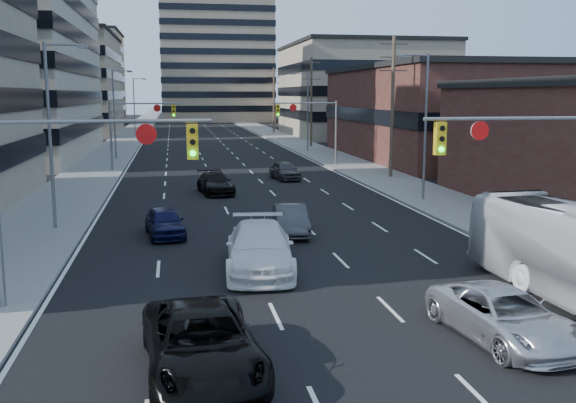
% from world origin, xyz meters
% --- Properties ---
extents(road_surface, '(18.00, 300.00, 0.02)m').
position_xyz_m(road_surface, '(0.00, 130.00, 0.01)').
color(road_surface, black).
rests_on(road_surface, ground).
extents(sidewalk_left, '(5.00, 300.00, 0.15)m').
position_xyz_m(sidewalk_left, '(-11.50, 130.00, 0.07)').
color(sidewalk_left, slate).
rests_on(sidewalk_left, ground).
extents(sidewalk_right, '(5.00, 300.00, 0.15)m').
position_xyz_m(sidewalk_right, '(11.50, 130.00, 0.07)').
color(sidewalk_right, slate).
rests_on(sidewalk_right, ground).
extents(office_left_far, '(20.00, 30.00, 16.00)m').
position_xyz_m(office_left_far, '(-24.00, 100.00, 8.00)').
color(office_left_far, gray).
rests_on(office_left_far, ground).
extents(storefront_right_mid, '(20.00, 30.00, 9.00)m').
position_xyz_m(storefront_right_mid, '(24.00, 50.00, 4.50)').
color(storefront_right_mid, '#472119').
rests_on(storefront_right_mid, ground).
extents(office_right_far, '(22.00, 28.00, 14.00)m').
position_xyz_m(office_right_far, '(25.00, 88.00, 7.00)').
color(office_right_far, gray).
rests_on(office_right_far, ground).
extents(apartment_tower, '(26.00, 26.00, 58.00)m').
position_xyz_m(apartment_tower, '(6.00, 150.00, 29.00)').
color(apartment_tower, gray).
rests_on(apartment_tower, ground).
extents(bg_block_left, '(24.00, 24.00, 20.00)m').
position_xyz_m(bg_block_left, '(-28.00, 140.00, 10.00)').
color(bg_block_left, '#ADA089').
rests_on(bg_block_left, ground).
extents(bg_block_right, '(22.00, 22.00, 12.00)m').
position_xyz_m(bg_block_right, '(32.00, 130.00, 6.00)').
color(bg_block_right, gray).
rests_on(bg_block_right, ground).
extents(signal_near_left, '(6.59, 0.33, 6.00)m').
position_xyz_m(signal_near_left, '(-7.45, 8.00, 4.33)').
color(signal_near_left, slate).
rests_on(signal_near_left, ground).
extents(signal_near_right, '(6.59, 0.33, 6.00)m').
position_xyz_m(signal_near_right, '(7.45, 8.00, 4.33)').
color(signal_near_right, slate).
rests_on(signal_near_right, ground).
extents(signal_far_left, '(6.09, 0.33, 6.00)m').
position_xyz_m(signal_far_left, '(-7.68, 45.00, 4.30)').
color(signal_far_left, slate).
rests_on(signal_far_left, ground).
extents(signal_far_right, '(6.09, 0.33, 6.00)m').
position_xyz_m(signal_far_right, '(7.68, 45.00, 4.30)').
color(signal_far_right, slate).
rests_on(signal_far_right, ground).
extents(utility_pole_block, '(2.20, 0.28, 11.00)m').
position_xyz_m(utility_pole_block, '(12.20, 36.00, 5.78)').
color(utility_pole_block, '#4C3D2D').
rests_on(utility_pole_block, ground).
extents(utility_pole_midblock, '(2.20, 0.28, 11.00)m').
position_xyz_m(utility_pole_midblock, '(12.20, 66.00, 5.78)').
color(utility_pole_midblock, '#4C3D2D').
rests_on(utility_pole_midblock, ground).
extents(utility_pole_distant, '(2.20, 0.28, 11.00)m').
position_xyz_m(utility_pole_distant, '(12.20, 96.00, 5.78)').
color(utility_pole_distant, '#4C3D2D').
rests_on(utility_pole_distant, ground).
extents(streetlight_left_near, '(2.03, 0.22, 9.00)m').
position_xyz_m(streetlight_left_near, '(-10.34, 20.00, 5.05)').
color(streetlight_left_near, slate).
rests_on(streetlight_left_near, ground).
extents(streetlight_left_mid, '(2.03, 0.22, 9.00)m').
position_xyz_m(streetlight_left_mid, '(-10.34, 55.00, 5.05)').
color(streetlight_left_mid, slate).
rests_on(streetlight_left_mid, ground).
extents(streetlight_left_far, '(2.03, 0.22, 9.00)m').
position_xyz_m(streetlight_left_far, '(-10.34, 90.00, 5.05)').
color(streetlight_left_far, slate).
rests_on(streetlight_left_far, ground).
extents(streetlight_right_near, '(2.03, 0.22, 9.00)m').
position_xyz_m(streetlight_right_near, '(10.34, 25.00, 5.05)').
color(streetlight_right_near, slate).
rests_on(streetlight_right_near, ground).
extents(streetlight_right_far, '(2.03, 0.22, 9.00)m').
position_xyz_m(streetlight_right_far, '(10.34, 60.00, 5.05)').
color(streetlight_right_far, slate).
rests_on(streetlight_right_far, ground).
extents(black_pickup, '(3.04, 5.85, 1.57)m').
position_xyz_m(black_pickup, '(-4.16, 2.30, 0.79)').
color(black_pickup, black).
rests_on(black_pickup, ground).
extents(white_van, '(3.10, 6.31, 1.77)m').
position_xyz_m(white_van, '(-1.60, 11.10, 0.88)').
color(white_van, white).
rests_on(white_van, ground).
extents(silver_suv, '(2.93, 5.29, 1.40)m').
position_xyz_m(silver_suv, '(4.00, 3.05, 0.70)').
color(silver_suv, silver).
rests_on(silver_suv, ground).
extents(sedan_blue, '(2.14, 4.21, 1.37)m').
position_xyz_m(sedan_blue, '(-5.20, 17.78, 0.69)').
color(sedan_blue, black).
rests_on(sedan_blue, ground).
extents(sedan_grey_center, '(1.81, 4.33, 1.39)m').
position_xyz_m(sedan_grey_center, '(0.70, 17.21, 0.70)').
color(sedan_grey_center, '#39393C').
rests_on(sedan_grey_center, ground).
extents(sedan_black_far, '(2.57, 5.04, 1.40)m').
position_xyz_m(sedan_black_far, '(-2.00, 30.55, 0.70)').
color(sedan_black_far, black).
rests_on(sedan_black_far, ground).
extents(sedan_grey_right, '(2.18, 4.35, 1.42)m').
position_xyz_m(sedan_grey_right, '(3.82, 36.77, 0.71)').
color(sedan_grey_right, '#39393C').
rests_on(sedan_grey_right, ground).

